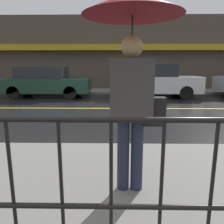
# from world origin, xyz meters

# --- Properties ---
(ground_plane) EXTENTS (80.00, 80.00, 0.00)m
(ground_plane) POSITION_xyz_m (0.00, 0.00, 0.00)
(ground_plane) COLOR black
(sidewalk_near) EXTENTS (28.00, 2.72, 0.13)m
(sidewalk_near) POSITION_xyz_m (0.00, -5.35, 0.06)
(sidewalk_near) COLOR gray
(sidewalk_near) RESTS_ON ground_plane
(sidewalk_far) EXTENTS (28.00, 2.14, 0.13)m
(sidewalk_far) POSITION_xyz_m (0.00, 5.06, 0.06)
(sidewalk_far) COLOR gray
(sidewalk_far) RESTS_ON ground_plane
(lane_marking) EXTENTS (25.20, 0.12, 0.01)m
(lane_marking) POSITION_xyz_m (0.00, 0.00, 0.00)
(lane_marking) COLOR gold
(lane_marking) RESTS_ON ground_plane
(building_storefront) EXTENTS (28.00, 0.85, 4.51)m
(building_storefront) POSITION_xyz_m (0.00, 6.24, 2.28)
(building_storefront) COLOR #4C4238
(building_storefront) RESTS_ON ground_plane
(pedestrian) EXTENTS (0.99, 0.99, 2.06)m
(pedestrian) POSITION_xyz_m (1.30, -5.46, 1.73)
(pedestrian) COLOR #23283D
(pedestrian) RESTS_ON sidewalk_near
(car_dark_green) EXTENTS (4.22, 1.78, 1.46)m
(car_dark_green) POSITION_xyz_m (-2.32, 2.99, 0.74)
(car_dark_green) COLOR #193828
(car_dark_green) RESTS_ON ground_plane
(car_white) EXTENTS (4.23, 1.82, 1.60)m
(car_white) POSITION_xyz_m (2.95, 2.99, 0.80)
(car_white) COLOR silver
(car_white) RESTS_ON ground_plane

